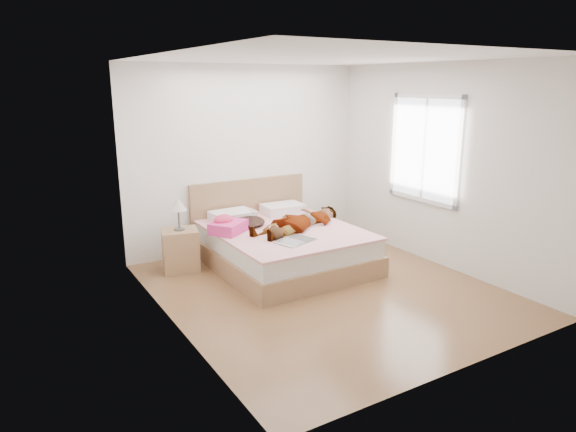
# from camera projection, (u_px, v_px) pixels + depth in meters

# --- Properties ---
(ground) EXTENTS (4.00, 4.00, 0.00)m
(ground) POSITION_uv_depth(u_px,v_px,m) (325.00, 290.00, 6.00)
(ground) COLOR #4F3318
(ground) RESTS_ON ground
(woman) EXTENTS (1.68, 1.09, 0.22)m
(woman) POSITION_uv_depth(u_px,v_px,m) (300.00, 218.00, 6.75)
(woman) COLOR white
(woman) RESTS_ON bed
(hair) EXTENTS (0.59, 0.67, 0.09)m
(hair) POSITION_uv_depth(u_px,v_px,m) (246.00, 221.00, 6.85)
(hair) COLOR black
(hair) RESTS_ON bed
(phone) EXTENTS (0.08, 0.11, 0.05)m
(phone) POSITION_uv_depth(u_px,v_px,m) (252.00, 211.00, 6.81)
(phone) COLOR silver
(phone) RESTS_ON bed
(room_shell) EXTENTS (4.00, 4.00, 4.00)m
(room_shell) POSITION_uv_depth(u_px,v_px,m) (425.00, 149.00, 6.75)
(room_shell) COLOR white
(room_shell) RESTS_ON ground
(bed) EXTENTS (1.80, 2.08, 1.00)m
(bed) POSITION_uv_depth(u_px,v_px,m) (281.00, 244.00, 6.79)
(bed) COLOR olive
(bed) RESTS_ON ground
(towel) EXTENTS (0.57, 0.54, 0.23)m
(towel) POSITION_uv_depth(u_px,v_px,m) (227.00, 225.00, 6.46)
(towel) COLOR #EE4091
(towel) RESTS_ON bed
(magazine) EXTENTS (0.55, 0.44, 0.03)m
(magazine) POSITION_uv_depth(u_px,v_px,m) (296.00, 240.00, 6.12)
(magazine) COLOR white
(magazine) RESTS_ON bed
(coffee_mug) EXTENTS (0.11, 0.08, 0.09)m
(coffee_mug) POSITION_uv_depth(u_px,v_px,m) (272.00, 235.00, 6.23)
(coffee_mug) COLOR white
(coffee_mug) RESTS_ON bed
(plush_toy) EXTENTS (0.22, 0.29, 0.15)m
(plush_toy) POSITION_uv_depth(u_px,v_px,m) (276.00, 232.00, 6.22)
(plush_toy) COLOR black
(plush_toy) RESTS_ON bed
(nightstand) EXTENTS (0.52, 0.48, 0.95)m
(nightstand) POSITION_uv_depth(u_px,v_px,m) (180.00, 247.00, 6.55)
(nightstand) COLOR #926643
(nightstand) RESTS_ON ground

